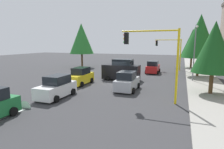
% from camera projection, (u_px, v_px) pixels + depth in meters
% --- Properties ---
extents(ground_plane, '(120.00, 120.00, 0.00)m').
position_uv_depth(ground_plane, '(113.00, 83.00, 23.36)').
color(ground_plane, '#353538').
extents(sidewalk_kerb, '(80.00, 4.00, 0.15)m').
position_uv_depth(sidewalk_kerb, '(203.00, 80.00, 24.38)').
color(sidewalk_kerb, gray).
rests_on(sidewalk_kerb, ground).
extents(lane_arrow_near, '(2.40, 1.10, 1.10)m').
position_uv_depth(lane_arrow_near, '(20.00, 110.00, 13.74)').
color(lane_arrow_near, silver).
rests_on(lane_arrow_near, ground).
extents(traffic_signal_near_left, '(0.36, 4.59, 5.94)m').
position_uv_depth(traffic_signal_near_left, '(155.00, 51.00, 15.16)').
color(traffic_signal_near_left, yellow).
rests_on(traffic_signal_near_left, ground).
extents(traffic_signal_far_left, '(0.36, 4.59, 5.54)m').
position_uv_depth(traffic_signal_far_left, '(170.00, 48.00, 33.73)').
color(traffic_signal_far_left, yellow).
rests_on(traffic_signal_far_left, ground).
extents(street_lamp_curbside, '(2.15, 0.28, 7.00)m').
position_uv_depth(street_lamp_curbside, '(195.00, 47.00, 22.84)').
color(street_lamp_curbside, slate).
rests_on(street_lamp_curbside, ground).
extents(tree_roadside_near, '(3.74, 3.74, 6.80)m').
position_uv_depth(tree_roadside_near, '(214.00, 47.00, 17.19)').
color(tree_roadside_near, brown).
rests_on(tree_roadside_near, ground).
extents(tree_opposite_side, '(4.72, 4.72, 8.66)m').
position_uv_depth(tree_opposite_side, '(81.00, 39.00, 37.30)').
color(tree_opposite_side, brown).
rests_on(tree_opposite_side, ground).
extents(tree_roadside_mid, '(4.80, 4.80, 8.79)m').
position_uv_depth(tree_roadside_mid, '(200.00, 36.00, 26.40)').
color(tree_roadside_mid, brown).
rests_on(tree_roadside_mid, ground).
extents(tree_roadside_far, '(4.09, 4.09, 7.46)m').
position_uv_depth(tree_roadside_far, '(192.00, 43.00, 35.97)').
color(tree_roadside_far, brown).
rests_on(tree_roadside_far, ground).
extents(delivery_van_black, '(2.22, 4.80, 2.77)m').
position_uv_depth(delivery_van_black, '(121.00, 70.00, 24.86)').
color(delivery_van_black, black).
rests_on(delivery_van_black, ground).
extents(car_white, '(4.13, 2.08, 1.98)m').
position_uv_depth(car_white, '(57.00, 87.00, 16.98)').
color(car_white, white).
rests_on(car_white, ground).
extents(car_red, '(3.87, 2.10, 1.98)m').
position_uv_depth(car_red, '(153.00, 68.00, 30.81)').
color(car_red, red).
rests_on(car_red, ground).
extents(car_silver, '(3.81, 2.11, 1.98)m').
position_uv_depth(car_silver, '(127.00, 82.00, 19.50)').
color(car_silver, '#B2B5BA').
rests_on(car_silver, ground).
extents(car_yellow, '(4.03, 2.00, 1.98)m').
position_uv_depth(car_yellow, '(80.00, 77.00, 22.46)').
color(car_yellow, yellow).
rests_on(car_yellow, ground).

